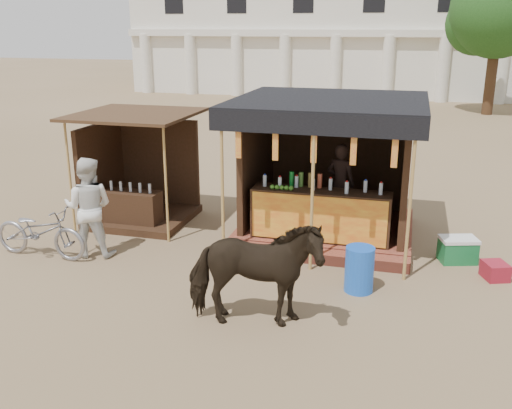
% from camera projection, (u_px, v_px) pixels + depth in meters
% --- Properties ---
extents(ground, '(120.00, 120.00, 0.00)m').
position_uv_depth(ground, '(229.00, 302.00, 8.85)').
color(ground, '#846B4C').
rests_on(ground, ground).
extents(main_stall, '(3.60, 3.61, 2.78)m').
position_uv_depth(main_stall, '(328.00, 187.00, 11.38)').
color(main_stall, '#974331').
rests_on(main_stall, ground).
extents(secondary_stall, '(2.40, 2.40, 2.38)m').
position_uv_depth(secondary_stall, '(135.00, 182.00, 12.37)').
color(secondary_stall, '#371F14').
rests_on(secondary_stall, ground).
extents(cow, '(2.04, 1.23, 1.61)m').
position_uv_depth(cow, '(254.00, 274.00, 7.91)').
color(cow, black).
rests_on(cow, ground).
extents(motorbike, '(1.90, 0.73, 0.98)m').
position_uv_depth(motorbike, '(40.00, 232.00, 10.44)').
color(motorbike, gray).
rests_on(motorbike, ground).
extents(bystander, '(1.03, 0.87, 1.86)m').
position_uv_depth(bystander, '(89.00, 207.00, 10.39)').
color(bystander, silver).
rests_on(bystander, ground).
extents(blue_barrel, '(0.60, 0.60, 0.75)m').
position_uv_depth(blue_barrel, '(359.00, 269.00, 9.11)').
color(blue_barrel, blue).
rests_on(blue_barrel, ground).
extents(red_crate, '(0.49, 0.52, 0.29)m').
position_uv_depth(red_crate, '(495.00, 271.00, 9.62)').
color(red_crate, maroon).
rests_on(red_crate, ground).
extents(cooler, '(0.74, 0.61, 0.46)m').
position_uv_depth(cooler, '(458.00, 250.00, 10.29)').
color(cooler, '#176A35').
rests_on(cooler, ground).
extents(background_building, '(26.00, 7.45, 8.18)m').
position_uv_depth(background_building, '(344.00, 28.00, 35.72)').
color(background_building, silver).
rests_on(background_building, ground).
extents(tree, '(4.50, 4.40, 7.00)m').
position_uv_depth(tree, '(494.00, 14.00, 26.37)').
color(tree, '#382314').
rests_on(tree, ground).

